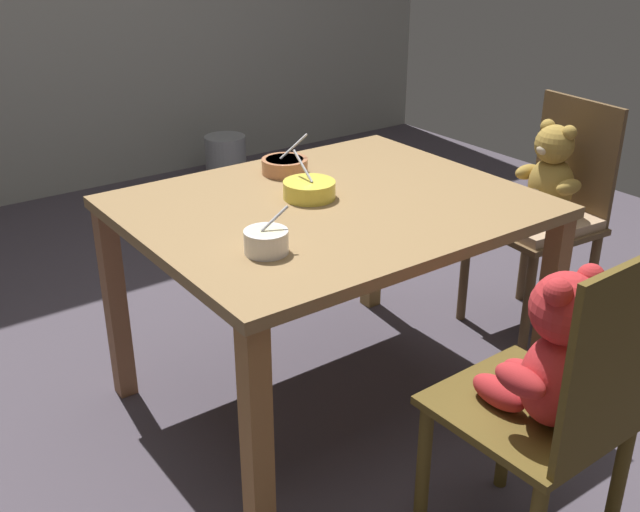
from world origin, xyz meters
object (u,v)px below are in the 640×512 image
at_px(porridge_bowl_white_near_left, 266,241).
at_px(metal_pail, 226,159).
at_px(dining_table, 330,229).
at_px(teddy_chair_near_right, 545,198).
at_px(porridge_bowl_terracotta_far_center, 285,166).
at_px(teddy_chair_near_front, 555,377).
at_px(porridge_bowl_yellow_center, 309,189).

distance_m(porridge_bowl_white_near_left, metal_pail, 2.70).
height_order(dining_table, teddy_chair_near_right, teddy_chair_near_right).
bearing_deg(dining_table, porridge_bowl_white_near_left, -150.37).
xyz_separation_m(porridge_bowl_terracotta_far_center, porridge_bowl_white_near_left, (-0.39, -0.50, 0.01)).
relative_size(teddy_chair_near_front, porridge_bowl_white_near_left, 7.27).
bearing_deg(metal_pail, teddy_chair_near_right, -86.77).
bearing_deg(metal_pail, dining_table, -111.09).
bearing_deg(dining_table, porridge_bowl_yellow_center, 116.73).
height_order(porridge_bowl_terracotta_far_center, porridge_bowl_yellow_center, porridge_bowl_yellow_center).
height_order(teddy_chair_near_right, porridge_bowl_terracotta_far_center, teddy_chair_near_right).
relative_size(porridge_bowl_terracotta_far_center, porridge_bowl_yellow_center, 0.96).
bearing_deg(porridge_bowl_white_near_left, teddy_chair_near_right, 6.06).
relative_size(teddy_chair_near_front, porridge_bowl_terracotta_far_center, 5.48).
bearing_deg(porridge_bowl_yellow_center, porridge_bowl_terracotta_far_center, 73.66).
relative_size(dining_table, teddy_chair_near_front, 1.31).
bearing_deg(dining_table, teddy_chair_near_front, -90.53).
relative_size(porridge_bowl_white_near_left, porridge_bowl_yellow_center, 0.72).
distance_m(porridge_bowl_terracotta_far_center, porridge_bowl_yellow_center, 0.25).
bearing_deg(porridge_bowl_white_near_left, porridge_bowl_yellow_center, 39.32).
height_order(porridge_bowl_yellow_center, metal_pail, porridge_bowl_yellow_center).
relative_size(dining_table, porridge_bowl_yellow_center, 6.87).
bearing_deg(teddy_chair_near_front, porridge_bowl_yellow_center, -0.10).
bearing_deg(metal_pail, porridge_bowl_white_near_left, -116.67).
distance_m(dining_table, teddy_chair_near_right, 0.96).
xyz_separation_m(dining_table, metal_pail, (0.83, 2.15, -0.48)).
relative_size(dining_table, porridge_bowl_white_near_left, 9.50).
height_order(porridge_bowl_terracotta_far_center, porridge_bowl_white_near_left, porridge_bowl_terracotta_far_center).
height_order(teddy_chair_near_right, porridge_bowl_yellow_center, teddy_chair_near_right).
bearing_deg(teddy_chair_near_right, porridge_bowl_terracotta_far_center, -17.01).
distance_m(teddy_chair_near_right, metal_pail, 2.25).
xyz_separation_m(teddy_chair_near_right, porridge_bowl_yellow_center, (-0.99, 0.12, 0.21)).
bearing_deg(teddy_chair_near_right, porridge_bowl_yellow_center, -2.48).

